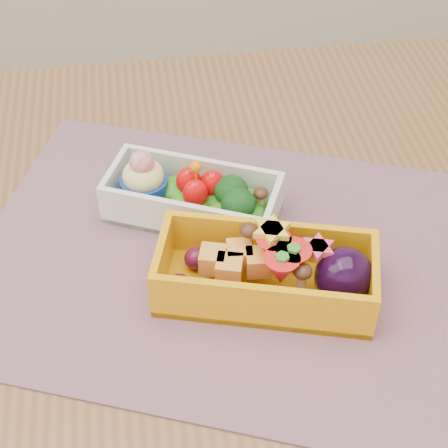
{
  "coord_description": "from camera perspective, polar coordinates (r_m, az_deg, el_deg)",
  "views": [
    {
      "loc": [
        -0.08,
        -0.43,
        1.24
      ],
      "look_at": [
        -0.02,
        0.04,
        0.79
      ],
      "focal_mm": 56.8,
      "sensor_mm": 36.0,
      "label": 1
    }
  ],
  "objects": [
    {
      "name": "placemat",
      "position": [
        0.68,
        -0.57,
        -2.71
      ],
      "size": [
        0.55,
        0.49,
        0.0
      ],
      "primitive_type": "cube",
      "rotation": [
        0.0,
        0.0,
        -0.37
      ],
      "color": "#895F68",
      "rests_on": "table"
    },
    {
      "name": "table",
      "position": [
        0.74,
        1.6,
        -9.61
      ],
      "size": [
        1.2,
        0.8,
        0.75
      ],
      "color": "brown",
      "rests_on": "ground"
    },
    {
      "name": "bento_white",
      "position": [
        0.7,
        -2.62,
        2.2
      ],
      "size": [
        0.18,
        0.14,
        0.07
      ],
      "rotation": [
        0.0,
        0.0,
        -0.43
      ],
      "color": "silver",
      "rests_on": "placemat"
    },
    {
      "name": "bento_yellow",
      "position": [
        0.63,
        3.78,
        -3.89
      ],
      "size": [
        0.21,
        0.13,
        0.06
      ],
      "rotation": [
        0.0,
        0.0,
        -0.28
      ],
      "color": "#E69E0B",
      "rests_on": "placemat"
    }
  ]
}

